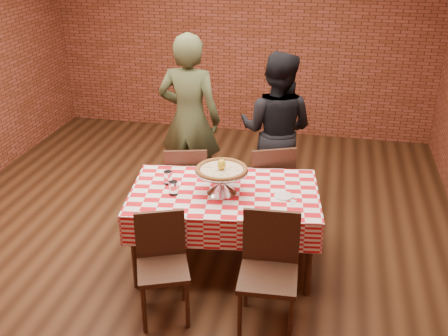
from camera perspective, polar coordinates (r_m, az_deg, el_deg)
The scene contains 19 objects.
ground at distance 5.51m, azimuth -3.87°, elevation -6.91°, with size 6.00×6.00×0.00m, color black.
back_wall at distance 7.73m, azimuth 1.92°, elevation 14.22°, with size 5.50×5.50×0.00m, color brown.
table at distance 4.84m, azimuth 0.03°, elevation -6.54°, with size 1.63×0.98×0.75m, color #452819.
tablecloth at distance 4.72m, azimuth 0.03°, elevation -4.02°, with size 1.66×1.01×0.28m, color red, non-canonical shape.
pizza_stand at distance 4.59m, azimuth -0.26°, elevation -1.47°, with size 0.47×0.47×0.21m, color silver, non-canonical shape.
pizza at distance 4.54m, azimuth -0.26°, elevation -0.22°, with size 0.45×0.45×0.03m, color beige.
lemon at distance 4.52m, azimuth -0.26°, elevation 0.40°, with size 0.07×0.07×0.10m, color yellow.
water_glass_left at distance 4.59m, azimuth -5.47°, elevation -2.17°, with size 0.08×0.08×0.12m, color white.
water_glass_right at distance 4.78m, azimuth -6.04°, elevation -1.04°, with size 0.08×0.08×0.12m, color white.
side_plate at distance 4.59m, azimuth 6.43°, elevation -3.01°, with size 0.16×0.16×0.01m, color white.
sweetener_packet_a at distance 4.49m, azimuth 7.29°, elevation -3.81°, with size 0.05×0.04×0.01m, color white.
sweetener_packet_b at distance 4.53m, azimuth 7.46°, elevation -3.52°, with size 0.05×0.04×0.01m, color white.
condiment_caddy at distance 4.88m, azimuth 0.39°, elevation -0.21°, with size 0.10×0.08×0.14m, color silver.
chair_near_left at distance 4.23m, azimuth -6.59°, elevation -10.99°, with size 0.39×0.39×0.87m, color #452819, non-canonical shape.
chair_near_right at distance 4.12m, azimuth 4.77°, elevation -11.56°, with size 0.44×0.44×0.92m, color #452819, non-canonical shape.
chair_far_left at distance 5.48m, azimuth -4.02°, elevation -1.66°, with size 0.42×0.42×0.90m, color #452819, non-canonical shape.
chair_far_right at distance 5.47m, azimuth 4.72°, elevation -1.63°, with size 0.44×0.44×0.92m, color #452819, non-canonical shape.
diner_olive at distance 5.80m, azimuth -3.73°, elevation 5.23°, with size 0.69×0.45×1.89m, color #3C4326.
diner_black at distance 5.74m, azimuth 5.63°, elevation 4.03°, with size 0.83×0.65×1.72m, color black.
Camera 1 is at (1.32, -4.47, 2.92)m, focal length 42.45 mm.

